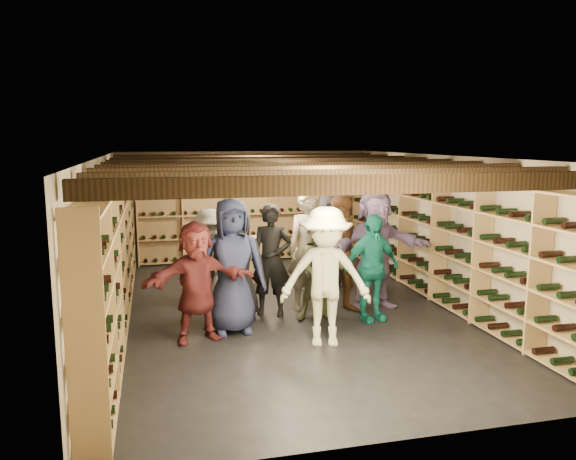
# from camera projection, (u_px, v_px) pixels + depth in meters

# --- Properties ---
(ground) EXTENTS (8.00, 8.00, 0.00)m
(ground) POSITION_uv_depth(u_px,v_px,m) (288.00, 310.00, 8.84)
(ground) COLOR black
(ground) RESTS_ON ground
(walls) EXTENTS (5.52, 8.02, 2.40)m
(walls) POSITION_uv_depth(u_px,v_px,m) (288.00, 235.00, 8.65)
(walls) COLOR #BCAD92
(walls) RESTS_ON ground
(ceiling) EXTENTS (5.50, 8.00, 0.01)m
(ceiling) POSITION_uv_depth(u_px,v_px,m) (288.00, 157.00, 8.46)
(ceiling) COLOR #BDB6A1
(ceiling) RESTS_ON walls
(ceiling_joists) EXTENTS (5.40, 7.12, 0.18)m
(ceiling_joists) POSITION_uv_depth(u_px,v_px,m) (288.00, 166.00, 8.48)
(ceiling_joists) COLOR black
(ceiling_joists) RESTS_ON ground
(wine_rack_left) EXTENTS (0.32, 7.50, 2.15)m
(wine_rack_left) POSITION_uv_depth(u_px,v_px,m) (115.00, 251.00, 8.07)
(wine_rack_left) COLOR tan
(wine_rack_left) RESTS_ON ground
(wine_rack_right) EXTENTS (0.32, 7.50, 2.15)m
(wine_rack_right) POSITION_uv_depth(u_px,v_px,m) (439.00, 236.00, 9.26)
(wine_rack_right) COLOR tan
(wine_rack_right) RESTS_ON ground
(wine_rack_back) EXTENTS (4.70, 0.30, 2.15)m
(wine_rack_back) POSITION_uv_depth(u_px,v_px,m) (247.00, 212.00, 12.34)
(wine_rack_back) COLOR tan
(wine_rack_back) RESTS_ON ground
(crate_stack_left) EXTENTS (0.56, 0.44, 0.85)m
(crate_stack_left) POSITION_uv_depth(u_px,v_px,m) (247.00, 259.00, 10.56)
(crate_stack_left) COLOR #A48856
(crate_stack_left) RESTS_ON ground
(crate_stack_right) EXTENTS (0.56, 0.43, 0.68)m
(crate_stack_right) POSITION_uv_depth(u_px,v_px,m) (306.00, 267.00, 10.31)
(crate_stack_right) COLOR #A48856
(crate_stack_right) RESTS_ON ground
(crate_loose) EXTENTS (0.58, 0.48, 0.17)m
(crate_loose) POSITION_uv_depth(u_px,v_px,m) (309.00, 282.00, 10.24)
(crate_loose) COLOR #A48856
(crate_loose) RESTS_ON ground
(person_0) EXTENTS (0.91, 0.66, 1.72)m
(person_0) POSITION_uv_depth(u_px,v_px,m) (237.00, 263.00, 8.26)
(person_0) COLOR black
(person_0) RESTS_ON ground
(person_1) EXTENTS (0.73, 0.62, 1.71)m
(person_1) POSITION_uv_depth(u_px,v_px,m) (271.00, 260.00, 8.50)
(person_1) COLOR black
(person_1) RESTS_ON ground
(person_2) EXTENTS (0.81, 0.67, 1.53)m
(person_2) POSITION_uv_depth(u_px,v_px,m) (322.00, 270.00, 8.25)
(person_2) COLOR #52593A
(person_2) RESTS_ON ground
(person_3) EXTENTS (1.30, 0.94, 1.82)m
(person_3) POSITION_uv_depth(u_px,v_px,m) (325.00, 277.00, 7.23)
(person_3) COLOR beige
(person_3) RESTS_ON ground
(person_4) EXTENTS (0.99, 0.57, 1.60)m
(person_4) POSITION_uv_depth(u_px,v_px,m) (372.00, 268.00, 8.24)
(person_4) COLOR #147669
(person_4) RESTS_ON ground
(person_5) EXTENTS (1.56, 0.76, 1.62)m
(person_5) POSITION_uv_depth(u_px,v_px,m) (197.00, 282.00, 7.39)
(person_5) COLOR maroon
(person_5) RESTS_ON ground
(person_6) EXTENTS (0.95, 0.64, 1.88)m
(person_6) POSITION_uv_depth(u_px,v_px,m) (232.00, 266.00, 7.70)
(person_6) COLOR #1F2443
(person_6) RESTS_ON ground
(person_7) EXTENTS (0.74, 0.54, 1.89)m
(person_7) POSITION_uv_depth(u_px,v_px,m) (309.00, 250.00, 8.77)
(person_7) COLOR gray
(person_7) RESTS_ON ground
(person_8) EXTENTS (1.01, 0.85, 1.83)m
(person_8) POSITION_uv_depth(u_px,v_px,m) (344.00, 254.00, 8.63)
(person_8) COLOR #4D2D18
(person_8) RESTS_ON ground
(person_9) EXTENTS (1.11, 0.75, 1.59)m
(person_9) POSITION_uv_depth(u_px,v_px,m) (209.00, 258.00, 8.90)
(person_9) COLOR #BCB8AB
(person_9) RESTS_ON ground
(person_11) EXTENTS (1.79, 0.64, 1.91)m
(person_11) POSITION_uv_depth(u_px,v_px,m) (375.00, 249.00, 8.84)
(person_11) COLOR #83669C
(person_11) RESTS_ON ground
(person_12) EXTENTS (0.91, 0.69, 1.69)m
(person_12) POSITION_uv_depth(u_px,v_px,m) (330.00, 240.00, 10.21)
(person_12) COLOR #343339
(person_12) RESTS_ON ground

